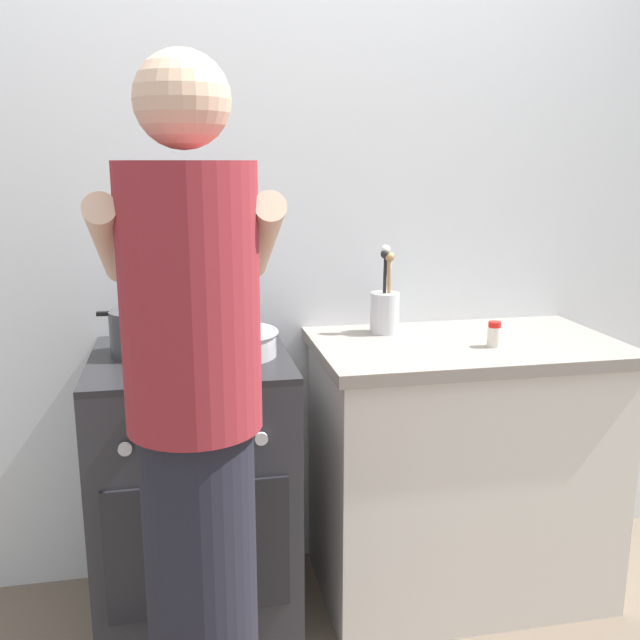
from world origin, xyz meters
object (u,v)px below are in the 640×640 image
Objects in this scene: pot at (142,332)px; mixing_bowl at (236,342)px; person at (196,442)px; utensil_crock at (385,308)px; stove_range at (196,491)px; spice_bottle at (494,335)px.

pot is 1.00× the size of mixing_bowl.
pot is at bearing 102.67° from person.
stove_range is at bearing -165.79° from utensil_crock.
utensil_crock is at bearing 8.93° from pot.
pot is 1.10m from spice_bottle.
mixing_bowl is at bearing -12.11° from stove_range.
utensil_crock is at bearing 20.68° from mixing_bowl.
stove_range is 3.50× the size of mixing_bowl.
person is at bearing -151.94° from spice_bottle.
person is (-0.14, -0.56, -0.08)m from mixing_bowl.
mixing_bowl is 0.85× the size of utensil_crock.
utensil_crock is at bearing 48.77° from person.
stove_range is at bearing 167.89° from mixing_bowl.
stove_range is 0.72m from person.
pot is 0.29m from mixing_bowl.
mixing_bowl is at bearing 76.16° from person.
utensil_crock reaches higher than spice_bottle.
pot is at bearing 163.27° from stove_range.
spice_bottle is (0.96, -0.08, 0.49)m from stove_range.
utensil_crock is (0.81, 0.13, 0.02)m from pot.
utensil_crock is 3.72× the size of spice_bottle.
mixing_bowl is at bearing 176.42° from spice_bottle.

